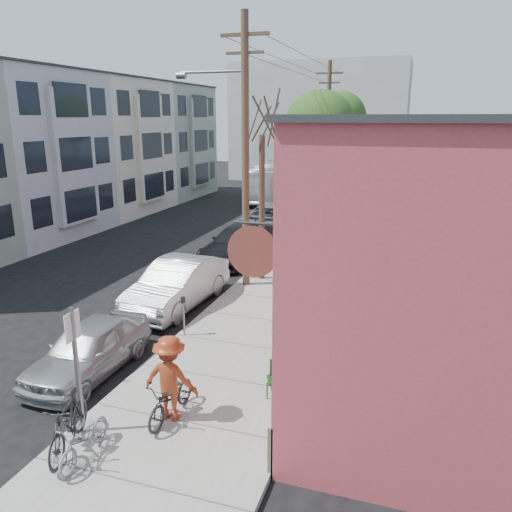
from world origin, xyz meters
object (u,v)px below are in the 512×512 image
(sign_post, at_px, (76,359))
(parking_meter_near, at_px, (183,310))
(patron_grey, at_px, (296,359))
(parked_bike_a, at_px, (68,424))
(bus, at_px, (274,180))
(car_3, at_px, (268,219))
(cyclist, at_px, (170,378))
(patron_green, at_px, (298,313))
(car_2, at_px, (239,243))
(car_4, at_px, (297,206))
(patio_chair_b, at_px, (277,379))
(patio_chair_a, at_px, (288,365))
(car_0, at_px, (89,349))
(tree_bare, at_px, (262,209))
(tree_leafy_mid, at_px, (320,126))
(tree_leafy_far, at_px, (339,119))
(parking_meter_far, at_px, (263,246))
(car_1, at_px, (177,284))
(utility_pole_near, at_px, (244,149))
(parked_bike_b, at_px, (84,439))

(sign_post, xyz_separation_m, parking_meter_near, (-0.10, 5.04, -0.85))
(patron_grey, height_order, parked_bike_a, patron_grey)
(bus, bearing_deg, car_3, -80.77)
(cyclist, bearing_deg, sign_post, 33.75)
(patron_green, distance_m, parked_bike_a, 7.23)
(patron_green, height_order, car_2, patron_green)
(car_4, bearing_deg, bus, 117.28)
(car_2, relative_size, car_4, 1.27)
(car_4, bearing_deg, parking_meter_near, -86.68)
(patio_chair_b, bearing_deg, patio_chair_a, 63.45)
(car_0, bearing_deg, parked_bike_a, -60.17)
(tree_bare, distance_m, car_2, 4.08)
(tree_leafy_mid, xyz_separation_m, bus, (-5.61, 9.72, -4.54))
(parked_bike_a, distance_m, bus, 33.25)
(sign_post, height_order, car_0, sign_post)
(patio_chair_b, distance_m, car_4, 23.40)
(tree_leafy_far, height_order, car_2, tree_leafy_far)
(parking_meter_far, bearing_deg, parking_meter_near, -90.00)
(patio_chair_a, height_order, car_2, car_2)
(tree_leafy_far, bearing_deg, sign_post, -90.87)
(sign_post, relative_size, tree_bare, 0.49)
(car_1, bearing_deg, patio_chair_a, -35.81)
(sign_post, distance_m, tree_leafy_far, 30.12)
(sign_post, xyz_separation_m, car_2, (-1.55, 13.89, -1.03))
(utility_pole_near, relative_size, car_1, 1.96)
(sign_post, height_order, tree_bare, tree_bare)
(patio_chair_b, bearing_deg, cyclist, -164.30)
(utility_pole_near, relative_size, tree_leafy_mid, 1.25)
(parking_meter_far, relative_size, parked_bike_a, 0.64)
(car_1, bearing_deg, car_2, 93.02)
(patron_green, height_order, car_1, patron_green)
(sign_post, height_order, patron_green, sign_post)
(patio_chair_b, xyz_separation_m, parked_bike_a, (-3.39, -3.18, 0.14))
(parking_meter_far, xyz_separation_m, car_4, (-1.45, 12.30, -0.27))
(utility_pole_near, xyz_separation_m, car_2, (-1.59, 3.71, -4.61))
(cyclist, height_order, car_3, cyclist)
(car_1, distance_m, car_4, 17.94)
(parked_bike_b, bearing_deg, utility_pole_near, 89.28)
(sign_post, bearing_deg, patron_green, 61.48)
(cyclist, relative_size, car_1, 0.38)
(car_0, bearing_deg, car_1, 90.25)
(parked_bike_a, bearing_deg, car_2, 80.17)
(tree_bare, relative_size, parked_bike_a, 2.97)
(parking_meter_near, height_order, parking_meter_far, same)
(parked_bike_b, distance_m, car_1, 8.50)
(sign_post, relative_size, utility_pole_near, 0.28)
(parking_meter_near, xyz_separation_m, parking_meter_far, (0.00, 8.10, 0.00))
(tree_leafy_far, relative_size, patron_grey, 5.29)
(utility_pole_near, xyz_separation_m, patio_chair_b, (3.49, -7.59, -4.82))
(car_0, relative_size, car_2, 0.75)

